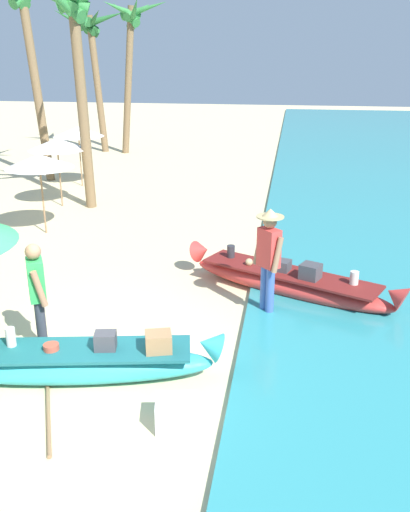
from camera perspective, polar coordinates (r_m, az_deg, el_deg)
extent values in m
plane|color=beige|center=(8.27, -13.66, -10.82)|extent=(80.00, 80.00, 0.00)
ellipsoid|color=#33B2BC|center=(7.85, -13.60, -10.71)|extent=(3.91, 1.38, 0.45)
cone|color=#33B2BC|center=(7.55, 0.46, -9.02)|extent=(0.47, 0.48, 0.48)
cube|color=#1C6267|center=(7.74, -13.73, -9.29)|extent=(3.30, 1.28, 0.04)
cube|color=#9E754C|center=(7.45, -4.74, -8.74)|extent=(0.41, 0.37, 0.28)
cube|color=#424247|center=(7.59, -10.06, -8.53)|extent=(0.32, 0.28, 0.25)
cylinder|color=#B74C38|center=(7.76, -15.33, -8.96)|extent=(0.21, 0.21, 0.10)
cylinder|color=silver|center=(7.97, -19.10, -7.82)|extent=(0.13, 0.13, 0.28)
ellipsoid|color=red|center=(10.24, 8.46, -2.83)|extent=(3.82, 2.30, 0.42)
cone|color=red|center=(11.02, -0.32, 0.56)|extent=(0.55, 0.56, 0.50)
cone|color=red|center=(9.56, 18.79, -3.76)|extent=(0.55, 0.56, 0.50)
cube|color=maroon|center=(10.16, 8.52, -1.73)|extent=(3.26, 2.05, 0.04)
cylinder|color=silver|center=(9.83, 14.90, -2.20)|extent=(0.15, 0.15, 0.25)
cube|color=#424247|center=(9.89, 10.64, -1.60)|extent=(0.42, 0.42, 0.28)
cube|color=#424247|center=(10.20, 7.61, -0.95)|extent=(0.43, 0.38, 0.21)
sphere|color=tan|center=(10.40, 4.49, -0.63)|extent=(0.14, 0.14, 0.14)
cylinder|color=#2D2D33|center=(10.73, 2.64, 0.42)|extent=(0.15, 0.15, 0.26)
cylinder|color=#3D5BA8|center=(9.29, 6.60, -3.70)|extent=(0.14, 0.14, 0.88)
cylinder|color=#3D5BA8|center=(9.38, 6.04, -3.42)|extent=(0.14, 0.14, 0.88)
cube|color=#DB3D38|center=(9.06, 6.50, 0.83)|extent=(0.41, 0.41, 0.64)
cylinder|color=#9E7051|center=(8.90, 7.36, 0.09)|extent=(0.21, 0.21, 0.58)
cylinder|color=#9E7051|center=(9.23, 5.47, 0.90)|extent=(0.21, 0.21, 0.58)
sphere|color=#9E7051|center=(8.92, 6.61, 3.49)|extent=(0.22, 0.22, 0.22)
cylinder|color=tan|center=(8.90, 6.63, 3.98)|extent=(0.44, 0.44, 0.02)
cone|color=tan|center=(8.88, 6.65, 4.42)|extent=(0.26, 0.26, 0.12)
cylinder|color=#333842|center=(8.59, -16.31, -6.59)|extent=(0.14, 0.14, 0.85)
cylinder|color=#333842|center=(8.47, -16.24, -7.00)|extent=(0.14, 0.14, 0.85)
cube|color=green|center=(8.24, -16.76, -2.30)|extent=(0.36, 0.42, 0.59)
cylinder|color=#9E7051|center=(8.47, -16.70, -2.03)|extent=(0.22, 0.17, 0.54)
cylinder|color=#9E7051|center=(8.04, -16.48, -3.21)|extent=(0.22, 0.17, 0.54)
sphere|color=#9E7051|center=(8.09, -17.06, 0.43)|extent=(0.22, 0.22, 0.22)
cylinder|color=#8E6B47|center=(13.93, -16.16, 6.00)|extent=(0.04, 0.04, 1.90)
cone|color=silver|center=(13.76, -16.48, 9.23)|extent=(1.60, 1.60, 0.32)
cylinder|color=#8E6B47|center=(16.33, -14.54, 8.17)|extent=(0.04, 0.04, 1.90)
cone|color=silver|center=(16.19, -14.79, 10.93)|extent=(1.60, 1.60, 0.32)
cylinder|color=#8E6B47|center=(18.71, -12.54, 9.81)|extent=(0.04, 0.04, 1.90)
cone|color=silver|center=(18.59, -12.73, 12.23)|extent=(1.60, 1.60, 0.32)
cylinder|color=brown|center=(24.39, -7.78, 17.05)|extent=(0.81, 0.28, 5.83)
cone|color=#337F3D|center=(24.12, -6.20, 23.65)|extent=(2.00, 0.61, 0.84)
cone|color=#337F3D|center=(24.71, -6.78, 23.49)|extent=(0.92, 1.73, 0.90)
cone|color=#337F3D|center=(24.70, -8.18, 23.22)|extent=(1.57, 1.30, 1.13)
cone|color=#337F3D|center=(24.18, -8.49, 23.50)|extent=(1.48, 1.21, 0.87)
cone|color=#337F3D|center=(23.82, -7.22, 23.27)|extent=(1.09, 1.74, 1.24)
cylinder|color=brown|center=(25.04, -10.84, 16.59)|extent=(0.63, 0.28, 5.49)
cone|color=#23602D|center=(24.94, -10.38, 22.54)|extent=(1.99, 0.49, 0.89)
cone|color=#23602D|center=(25.40, -10.71, 22.49)|extent=(1.27, 1.75, 0.87)
cone|color=#23602D|center=(25.56, -11.53, 22.54)|extent=(0.75, 1.81, 0.71)
cone|color=#23602D|center=(25.45, -12.32, 22.18)|extent=(1.58, 1.21, 1.10)
cone|color=#23602D|center=(24.99, -12.92, 22.12)|extent=(1.80, 1.25, 1.18)
cone|color=#23602D|center=(24.69, -12.48, 22.31)|extent=(0.99, 1.87, 1.04)
cone|color=#23602D|center=(24.68, -11.28, 22.38)|extent=(1.28, 1.43, 1.03)
cylinder|color=brown|center=(15.79, -12.34, 14.77)|extent=(0.39, 0.28, 5.61)
cone|color=#337F3D|center=(16.13, -14.58, 23.79)|extent=(1.67, 1.00, 1.14)
cylinder|color=brown|center=(19.69, -16.74, 16.16)|extent=(0.67, 0.28, 6.14)
cube|color=silver|center=(6.83, -2.85, -15.64)|extent=(0.56, 0.47, 0.37)
cylinder|color=#8E6B47|center=(7.33, -15.61, -15.15)|extent=(0.71, 1.48, 0.05)
ellipsoid|color=#2D60B7|center=(8.01, -15.71, -11.88)|extent=(0.41, 0.33, 0.03)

